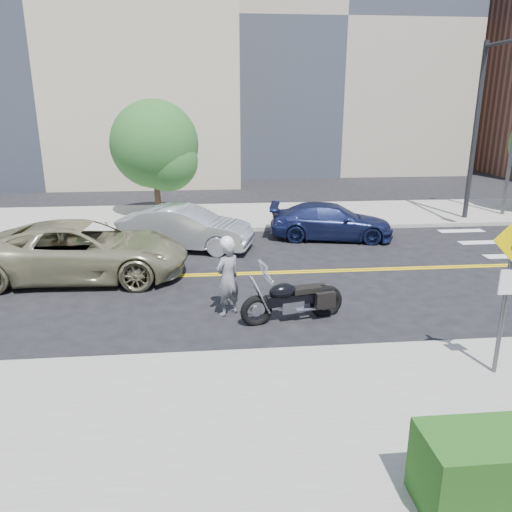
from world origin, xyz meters
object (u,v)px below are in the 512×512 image
at_px(suv, 83,250).
at_px(parked_car_blue, 331,221).
at_px(pedestrian_sign, 509,278).
at_px(motorcyclist, 228,276).
at_px(motorcycle, 293,290).
at_px(parked_car_silver, 186,228).

relative_size(suv, parked_car_blue, 1.31).
distance_m(pedestrian_sign, motorcyclist, 5.89).
height_order(pedestrian_sign, motorcycle, pedestrian_sign).
distance_m(motorcyclist, parked_car_blue, 7.77).
height_order(motorcyclist, motorcycle, motorcyclist).
xyz_separation_m(motorcyclist, parked_car_silver, (-1.20, 5.71, -0.22)).
distance_m(motorcyclist, motorcycle, 1.57).
relative_size(motorcyclist, parked_car_blue, 0.43).
bearing_deg(motorcyclist, parked_car_blue, -158.93).
bearing_deg(pedestrian_sign, motorcyclist, 144.16).
bearing_deg(suv, pedestrian_sign, -124.23).
height_order(motorcycle, parked_car_silver, parked_car_silver).
bearing_deg(parked_car_blue, motorcycle, 170.73).
distance_m(parked_car_silver, parked_car_blue, 5.37).
height_order(pedestrian_sign, parked_car_silver, pedestrian_sign).
xyz_separation_m(motorcyclist, parked_car_blue, (4.10, 6.60, -0.31)).
relative_size(motorcyclist, parked_car_silver, 0.43).
bearing_deg(parked_car_silver, pedestrian_sign, -130.55).
bearing_deg(motorcyclist, pedestrian_sign, 107.08).
distance_m(motorcycle, suv, 6.48).
bearing_deg(pedestrian_sign, parked_car_silver, 122.97).
distance_m(pedestrian_sign, suv, 10.87).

